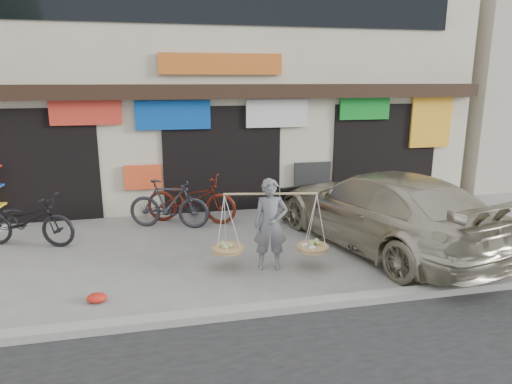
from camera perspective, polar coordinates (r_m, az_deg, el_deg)
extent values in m
plane|color=gray|center=(8.73, -0.62, -8.56)|extent=(70.00, 70.00, 0.00)
cube|color=gray|center=(6.94, 2.91, -14.24)|extent=(70.00, 0.25, 0.12)
cube|color=beige|center=(14.49, -6.15, 14.45)|extent=(14.00, 6.00, 7.00)
cube|color=black|center=(11.37, -4.23, 12.42)|extent=(14.00, 0.35, 0.35)
cube|color=black|center=(12.15, -25.90, 3.09)|extent=(3.00, 0.60, 2.70)
cube|color=black|center=(11.93, -4.37, 4.27)|extent=(3.00, 0.60, 2.70)
cube|color=black|center=(13.32, 15.22, 4.83)|extent=(3.00, 0.60, 2.70)
cube|color=red|center=(11.44, -20.52, 9.34)|extent=(1.60, 0.08, 0.60)
cube|color=#0A46A5|center=(11.36, -10.32, 9.45)|extent=(1.80, 0.08, 0.70)
cube|color=silver|center=(11.75, 2.63, 9.80)|extent=(1.60, 0.08, 0.70)
cube|color=#128925|center=(12.59, 13.42, 10.17)|extent=(1.40, 0.08, 0.60)
cube|color=#FFAE25|center=(13.60, 21.01, 8.19)|extent=(1.20, 0.08, 1.40)
cube|color=#ED4E23|center=(11.56, -13.96, 1.82)|extent=(0.90, 0.08, 0.60)
cube|color=#292929|center=(12.26, 7.07, 2.33)|extent=(1.00, 0.08, 0.60)
cube|color=#CE621F|center=(11.44, -4.35, 15.68)|extent=(3.00, 0.08, 0.50)
imported|color=slate|center=(8.11, 1.82, -4.11)|extent=(0.67, 0.50, 1.66)
cylinder|color=tan|center=(7.95, 1.85, -0.22)|extent=(1.63, 0.34, 0.04)
cylinder|color=tan|center=(8.24, -3.53, -7.13)|extent=(0.56, 0.56, 0.07)
ellipsoid|color=#A5BF66|center=(8.22, -3.54, -6.74)|extent=(0.39, 0.39, 0.10)
cylinder|color=tan|center=(8.34, 7.05, -6.96)|extent=(0.56, 0.56, 0.07)
ellipsoid|color=#A5BF66|center=(8.32, 7.07, -6.57)|extent=(0.39, 0.39, 0.10)
imported|color=black|center=(10.43, -26.78, -3.20)|extent=(2.16, 1.31, 1.07)
imported|color=#29282E|center=(10.63, -10.83, -1.47)|extent=(1.95, 1.11, 1.13)
imported|color=#571A0E|center=(10.94, -8.12, -0.85)|extent=(2.32, 1.52, 1.15)
imported|color=#AFA78D|center=(9.59, 15.38, -2.11)|extent=(3.49, 5.72, 1.55)
cube|color=black|center=(11.55, 6.78, -0.16)|extent=(1.67, 0.54, 0.45)
cube|color=silver|center=(11.63, 6.58, -0.57)|extent=(0.44, 0.14, 0.12)
ellipsoid|color=red|center=(7.60, -19.27, -12.38)|extent=(0.31, 0.25, 0.14)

